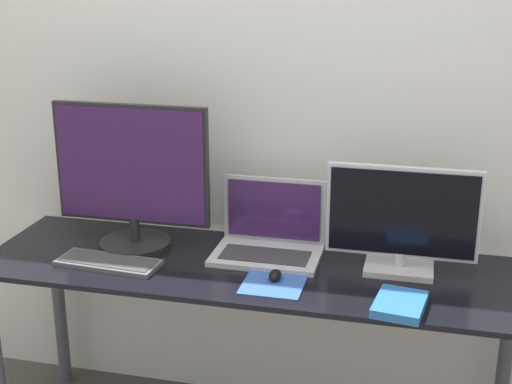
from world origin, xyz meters
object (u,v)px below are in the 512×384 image
at_px(laptop, 270,236).
at_px(keyboard, 109,263).
at_px(book, 400,304).
at_px(monitor_left, 132,178).
at_px(mouse, 275,275).
at_px(monitor_right, 402,220).

distance_m(laptop, keyboard, 0.56).
distance_m(keyboard, book, 0.97).
relative_size(keyboard, book, 1.74).
height_order(monitor_left, book, monitor_left).
bearing_deg(keyboard, monitor_left, 83.24).
distance_m(monitor_left, keyboard, 0.31).
bearing_deg(mouse, monitor_left, 162.42).
bearing_deg(laptop, mouse, -73.00).
bearing_deg(keyboard, mouse, 0.68).
height_order(monitor_left, laptop, monitor_left).
height_order(monitor_left, mouse, monitor_left).
height_order(monitor_right, mouse, monitor_right).
bearing_deg(monitor_left, keyboard, -96.76).
bearing_deg(mouse, laptop, 107.00).
distance_m(laptop, mouse, 0.24).
bearing_deg(laptop, book, -34.58).
xyz_separation_m(monitor_left, mouse, (0.55, -0.17, -0.24)).
height_order(monitor_left, monitor_right, monitor_left).
bearing_deg(monitor_left, laptop, 5.71).
height_order(keyboard, mouse, mouse).
relative_size(monitor_right, laptop, 1.33).
xyz_separation_m(monitor_right, keyboard, (-0.95, -0.18, -0.17)).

